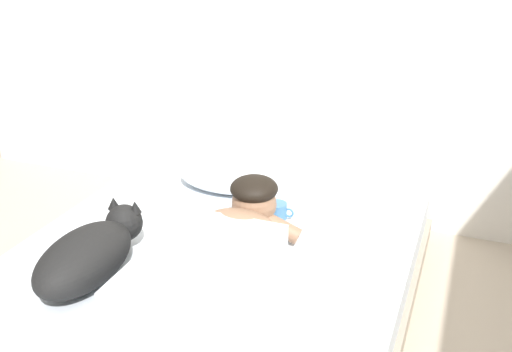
{
  "coord_description": "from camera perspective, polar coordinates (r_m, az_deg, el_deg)",
  "views": [
    {
      "loc": [
        0.87,
        -1.41,
        1.51
      ],
      "look_at": [
        0.06,
        0.71,
        0.52
      ],
      "focal_mm": 41.4,
      "sensor_mm": 36.0,
      "label": 1
    }
  ],
  "objects": [
    {
      "name": "cell_phone",
      "position": [
        2.39,
        -10.33,
        -8.08
      ],
      "size": [
        0.07,
        0.14,
        0.01
      ],
      "primitive_type": "cube",
      "color": "black",
      "rests_on": "bed"
    },
    {
      "name": "pillow",
      "position": [
        2.95,
        -2.61,
        -0.14
      ],
      "size": [
        0.52,
        0.32,
        0.11
      ],
      "primitive_type": "ellipsoid",
      "color": "silver",
      "rests_on": "bed"
    },
    {
      "name": "coffee_cup",
      "position": [
        2.66,
        2.08,
        -3.38
      ],
      "size": [
        0.12,
        0.09,
        0.07
      ],
      "color": "teal",
      "rests_on": "bed"
    },
    {
      "name": "person_lying",
      "position": [
        2.2,
        -3.64,
        -7.61
      ],
      "size": [
        0.43,
        0.92,
        0.27
      ],
      "color": "silver",
      "rests_on": "bed"
    },
    {
      "name": "bed",
      "position": [
        2.46,
        -4.72,
        -10.53
      ],
      "size": [
        1.59,
        1.96,
        0.27
      ],
      "color": "gray",
      "rests_on": "ground"
    },
    {
      "name": "dog",
      "position": [
        2.29,
        -15.76,
        -7.21
      ],
      "size": [
        0.26,
        0.57,
        0.21
      ],
      "color": "black",
      "rests_on": "bed"
    }
  ]
}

